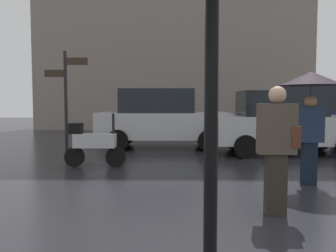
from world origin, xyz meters
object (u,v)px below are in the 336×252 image
object	(u,v)px
parked_car_left	(162,118)
parked_car_right	(312,115)
pedestrian_with_bag	(277,143)
parked_scooter	(93,143)
pedestrian_with_umbrella	(311,93)
parked_car_distant	(284,122)
street_signpost	(66,95)

from	to	relation	value
parked_car_left	parked_car_right	xyz separation A→B (m)	(5.41, 1.53, 0.06)
pedestrian_with_bag	parked_car_left	distance (m)	7.04
parked_scooter	parked_car_left	size ratio (longest dim) A/B	0.33
pedestrian_with_bag	parked_car_left	world-z (taller)	parked_car_left
pedestrian_with_umbrella	pedestrian_with_bag	size ratio (longest dim) A/B	1.19
pedestrian_with_bag	parked_scooter	distance (m)	4.72
parked_car_left	parked_car_right	distance (m)	5.62
parked_scooter	pedestrian_with_bag	bearing A→B (deg)	-43.37
pedestrian_with_bag	parked_car_right	world-z (taller)	parked_car_right
pedestrian_with_umbrella	parked_car_left	xyz separation A→B (m)	(-2.84, 5.06, -0.69)
pedestrian_with_umbrella	parked_car_left	bearing A→B (deg)	-13.77
parked_car_distant	street_signpost	size ratio (longest dim) A/B	1.48
pedestrian_with_bag	parked_car_distant	bearing A→B (deg)	-50.28
parked_scooter	street_signpost	bearing A→B (deg)	139.11
pedestrian_with_bag	parked_car_right	size ratio (longest dim) A/B	0.42
pedestrian_with_umbrella	pedestrian_with_bag	xyz separation A→B (m)	(-1.08, -1.75, -0.69)
parked_car_distant	parked_car_left	bearing A→B (deg)	175.85
parked_scooter	parked_car_left	distance (m)	3.72
parked_car_left	parked_car_distant	world-z (taller)	parked_car_left
parked_scooter	street_signpost	distance (m)	1.63
pedestrian_with_bag	street_signpost	distance (m)	5.93
pedestrian_with_bag	parked_car_distant	world-z (taller)	parked_car_distant
pedestrian_with_umbrella	parked_car_distant	size ratio (longest dim) A/B	0.50
pedestrian_with_bag	parked_car_left	xyz separation A→B (m)	(-1.75, 6.82, -0.00)
pedestrian_with_umbrella	pedestrian_with_bag	bearing A→B (deg)	105.30
parked_car_left	street_signpost	size ratio (longest dim) A/B	1.53
parked_car_distant	parked_scooter	bearing A→B (deg)	-141.54
parked_scooter	parked_car_distant	xyz separation A→B (m)	(5.02, 2.12, 0.36)
parked_car_left	parked_car_distant	bearing A→B (deg)	-25.54
parked_car_left	parked_car_distant	distance (m)	3.77
parked_car_left	pedestrian_with_bag	bearing A→B (deg)	-81.43
parked_car_right	street_signpost	xyz separation A→B (m)	(-7.73, -4.09, 0.66)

